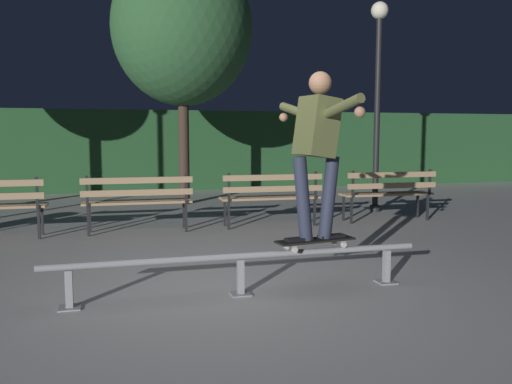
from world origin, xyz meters
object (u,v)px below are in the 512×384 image
object	(u,v)px
tree_behind_benches	(182,29)
lamp_post_right	(378,80)
skateboarder	(317,141)
park_bench_left_center	(138,197)
grind_rail	(241,263)
skateboard	(315,241)
park_bench_rightmost	(388,190)
park_bench_right_center	(271,193)

from	to	relation	value
tree_behind_benches	lamp_post_right	bearing A→B (deg)	-31.82
skateboarder	park_bench_left_center	size ratio (longest dim) A/B	0.97
grind_rail	park_bench_left_center	world-z (taller)	park_bench_left_center
skateboard	park_bench_left_center	world-z (taller)	park_bench_left_center
park_bench_rightmost	skateboard	bearing A→B (deg)	-128.32
skateboard	park_bench_right_center	distance (m)	3.40
park_bench_left_center	park_bench_right_center	bearing A→B (deg)	0.00
park_bench_right_center	lamp_post_right	size ratio (longest dim) A/B	0.41
skateboard	lamp_post_right	bearing A→B (deg)	56.12
grind_rail	skateboarder	size ratio (longest dim) A/B	2.23
grind_rail	lamp_post_right	distance (m)	6.20
park_bench_left_center	lamp_post_right	bearing A→B (deg)	13.79
skateboard	lamp_post_right	size ratio (longest dim) A/B	0.21
park_bench_right_center	tree_behind_benches	world-z (taller)	tree_behind_benches
skateboarder	tree_behind_benches	size ratio (longest dim) A/B	0.30
skateboarder	park_bench_rightmost	size ratio (longest dim) A/B	0.97
park_bench_left_center	tree_behind_benches	xyz separation A→B (m)	(1.11, 3.19, 3.10)
grind_rail	park_bench_right_center	bearing A→B (deg)	68.71
tree_behind_benches	lamp_post_right	xyz separation A→B (m)	(3.37, -2.09, -1.16)
skateboard	park_bench_left_center	xyz separation A→B (m)	(-1.49, 3.35, 0.08)
grind_rail	tree_behind_benches	size ratio (longest dim) A/B	0.66
skateboarder	park_bench_rightmost	bearing A→B (deg)	51.71
skateboard	park_bench_rightmost	xyz separation A→B (m)	(2.65, 3.35, 0.08)
park_bench_left_center	park_bench_rightmost	world-z (taller)	same
park_bench_left_center	park_bench_right_center	world-z (taller)	same
park_bench_rightmost	lamp_post_right	distance (m)	2.26
grind_rail	park_bench_left_center	xyz separation A→B (m)	(-0.76, 3.35, 0.24)
tree_behind_benches	park_bench_left_center	bearing A→B (deg)	-109.17
skateboarder	park_bench_left_center	xyz separation A→B (m)	(-1.49, 3.35, -0.86)
park_bench_right_center	lamp_post_right	world-z (taller)	lamp_post_right
grind_rail	skateboard	bearing A→B (deg)	0.00
skateboarder	park_bench_rightmost	world-z (taller)	skateboarder
park_bench_rightmost	grind_rail	bearing A→B (deg)	-135.20
park_bench_left_center	grind_rail	bearing A→B (deg)	-77.17
park_bench_rightmost	lamp_post_right	xyz separation A→B (m)	(0.34, 1.10, 1.94)
skateboard	tree_behind_benches	distance (m)	7.28
park_bench_left_center	park_bench_rightmost	bearing A→B (deg)	0.00
park_bench_left_center	lamp_post_right	world-z (taller)	lamp_post_right
tree_behind_benches	skateboard	bearing A→B (deg)	-86.67
skateboarder	park_bench_rightmost	distance (m)	4.36
skateboard	tree_behind_benches	world-z (taller)	tree_behind_benches
skateboarder	park_bench_rightmost	xyz separation A→B (m)	(2.65, 3.35, -0.86)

